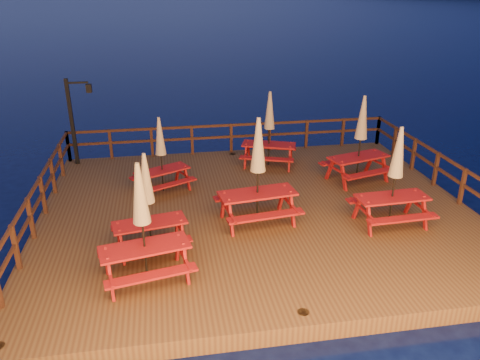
{
  "coord_description": "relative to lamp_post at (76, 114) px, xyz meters",
  "views": [
    {
      "loc": [
        -2.44,
        -11.67,
        6.34
      ],
      "look_at": [
        -0.38,
        0.6,
        1.05
      ],
      "focal_mm": 35.0,
      "sensor_mm": 36.0,
      "label": 1
    }
  ],
  "objects": [
    {
      "name": "picnic_table_6",
      "position": [
        2.46,
        -6.28,
        -0.53
      ],
      "size": [
        1.94,
        1.7,
        2.44
      ],
      "rotation": [
        0.0,
        0.0,
        0.19
      ],
      "color": "maroon",
      "rests_on": "deck"
    },
    {
      "name": "picnic_table_0",
      "position": [
        8.68,
        -6.04,
        -0.41
      ],
      "size": [
        1.94,
        1.62,
        2.67
      ],
      "rotation": [
        0.0,
        0.0,
        0.05
      ],
      "color": "maroon",
      "rests_on": "deck"
    },
    {
      "name": "deck_piles",
      "position": [
        5.39,
        -4.55,
        -2.5
      ],
      "size": [
        11.44,
        9.44,
        1.4
      ],
      "color": "#331D10",
      "rests_on": "ground"
    },
    {
      "name": "lamp_post",
      "position": [
        0.0,
        0.0,
        0.0
      ],
      "size": [
        0.85,
        0.18,
        3.0
      ],
      "color": "black",
      "rests_on": "deck"
    },
    {
      "name": "picnic_table_3",
      "position": [
        5.24,
        -5.35,
        -0.3
      ],
      "size": [
        2.21,
        1.9,
        2.88
      ],
      "rotation": [
        0.0,
        0.0,
        0.13
      ],
      "color": "maroon",
      "rests_on": "deck"
    },
    {
      "name": "picnic_table_2",
      "position": [
        8.98,
        -3.09,
        -0.35
      ],
      "size": [
        2.29,
        2.06,
        2.77
      ],
      "rotation": [
        0.0,
        0.0,
        0.27
      ],
      "color": "maroon",
      "rests_on": "deck"
    },
    {
      "name": "railing",
      "position": [
        5.39,
        -2.77,
        -1.03
      ],
      "size": [
        11.8,
        9.75,
        1.1
      ],
      "color": "#331D10",
      "rests_on": "deck"
    },
    {
      "name": "ground",
      "position": [
        5.39,
        -4.55,
        -2.2
      ],
      "size": [
        500.0,
        500.0,
        0.0
      ],
      "primitive_type": "plane",
      "color": "black",
      "rests_on": "ground"
    },
    {
      "name": "picnic_table_4",
      "position": [
        2.8,
        -2.89,
        -0.58
      ],
      "size": [
        2.06,
        1.93,
        2.33
      ],
      "rotation": [
        0.0,
        0.0,
        0.46
      ],
      "color": "maroon",
      "rests_on": "deck"
    },
    {
      "name": "picnic_table_5",
      "position": [
        6.47,
        -1.28,
        -0.44
      ],
      "size": [
        2.22,
        2.02,
        2.6
      ],
      "rotation": [
        0.0,
        0.0,
        -0.34
      ],
      "color": "maroon",
      "rests_on": "deck"
    },
    {
      "name": "picnic_table_1",
      "position": [
        2.37,
        -7.5,
        -0.4
      ],
      "size": [
        2.15,
        1.89,
        2.68
      ],
      "rotation": [
        0.0,
        0.0,
        0.21
      ],
      "color": "maroon",
      "rests_on": "deck"
    },
    {
      "name": "deck",
      "position": [
        5.39,
        -4.55,
        -2.0
      ],
      "size": [
        12.0,
        10.0,
        0.4
      ],
      "primitive_type": "cube",
      "color": "#4D2F18",
      "rests_on": "ground"
    }
  ]
}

